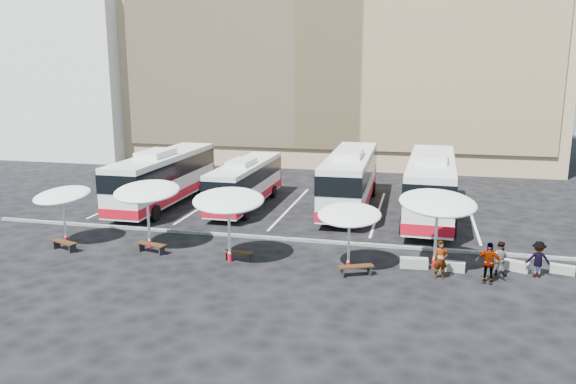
% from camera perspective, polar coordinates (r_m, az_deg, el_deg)
% --- Properties ---
extents(ground, '(120.00, 120.00, 0.00)m').
position_cam_1_polar(ground, '(31.35, -3.06, -4.99)').
color(ground, black).
rests_on(ground, ground).
extents(sandstone_building, '(42.00, 18.25, 29.60)m').
position_cam_1_polar(sandstone_building, '(61.23, 5.56, 15.39)').
color(sandstone_building, tan).
rests_on(sandstone_building, ground).
extents(apartment_block, '(14.00, 14.00, 18.00)m').
position_cam_1_polar(apartment_block, '(67.44, -19.82, 11.37)').
color(apartment_block, silver).
rests_on(apartment_block, ground).
extents(curb_divider, '(34.00, 0.25, 0.15)m').
position_cam_1_polar(curb_divider, '(31.78, -2.81, -4.60)').
color(curb_divider, black).
rests_on(curb_divider, ground).
extents(bay_lines, '(24.15, 12.00, 0.01)m').
position_cam_1_polar(bay_lines, '(38.80, 0.27, -1.55)').
color(bay_lines, white).
rests_on(bay_lines, ground).
extents(bus_0, '(2.98, 12.63, 4.01)m').
position_cam_1_polar(bus_0, '(40.06, -12.49, 1.59)').
color(bus_0, white).
rests_on(bus_0, ground).
extents(bus_1, '(2.59, 10.78, 3.42)m').
position_cam_1_polar(bus_1, '(38.86, -4.30, 1.06)').
color(bus_1, white).
rests_on(bus_1, ground).
extents(bus_2, '(3.23, 13.09, 4.14)m').
position_cam_1_polar(bus_2, '(38.61, 6.32, 1.51)').
color(bus_2, white).
rests_on(bus_2, ground).
extents(bus_3, '(3.41, 13.47, 4.25)m').
position_cam_1_polar(bus_3, '(36.98, 14.30, 0.80)').
color(bus_3, white).
rests_on(bus_3, ground).
extents(sunshade_0, '(3.83, 3.86, 3.15)m').
position_cam_1_polar(sunshade_0, '(32.60, -21.96, -0.34)').
color(sunshade_0, white).
rests_on(sunshade_0, ground).
extents(sunshade_1, '(3.54, 3.58, 3.61)m').
position_cam_1_polar(sunshade_1, '(30.29, -14.14, 0.03)').
color(sunshade_1, white).
rests_on(sunshade_1, ground).
extents(sunshade_2, '(4.17, 4.21, 3.66)m').
position_cam_1_polar(sunshade_2, '(27.35, -6.06, -0.88)').
color(sunshade_2, white).
rests_on(sunshade_2, ground).
extents(sunshade_3, '(3.03, 3.07, 3.14)m').
position_cam_1_polar(sunshade_3, '(26.44, 6.26, -2.34)').
color(sunshade_3, white).
rests_on(sunshade_3, ground).
extents(sunshade_4, '(4.67, 4.70, 3.78)m').
position_cam_1_polar(sunshade_4, '(27.15, 14.98, -1.11)').
color(sunshade_4, white).
rests_on(sunshade_4, ground).
extents(wood_bench_0, '(1.67, 0.93, 0.50)m').
position_cam_1_polar(wood_bench_0, '(31.85, -21.77, -4.88)').
color(wood_bench_0, black).
rests_on(wood_bench_0, ground).
extents(wood_bench_1, '(1.72, 0.81, 0.51)m').
position_cam_1_polar(wood_bench_1, '(30.05, -13.71, -5.33)').
color(wood_bench_1, black).
rests_on(wood_bench_1, ground).
extents(wood_bench_2, '(1.50, 0.42, 0.46)m').
position_cam_1_polar(wood_bench_2, '(28.23, -5.10, -6.25)').
color(wood_bench_2, black).
rests_on(wood_bench_2, ground).
extents(wood_bench_3, '(1.66, 1.07, 0.50)m').
position_cam_1_polar(wood_bench_3, '(26.26, 6.92, -7.68)').
color(wood_bench_3, black).
rests_on(wood_bench_3, ground).
extents(conc_bench_0, '(1.35, 0.55, 0.49)m').
position_cam_1_polar(conc_bench_0, '(27.79, 12.68, -7.05)').
color(conc_bench_0, gray).
rests_on(conc_bench_0, ground).
extents(conc_bench_1, '(1.26, 0.54, 0.46)m').
position_cam_1_polar(conc_bench_1, '(27.86, 16.28, -7.25)').
color(conc_bench_1, gray).
rests_on(conc_bench_1, ground).
extents(conc_bench_2, '(1.32, 0.89, 0.47)m').
position_cam_1_polar(conc_bench_2, '(28.89, 22.07, -6.95)').
color(conc_bench_2, gray).
rests_on(conc_bench_2, ground).
extents(conc_bench_3, '(1.16, 0.61, 0.41)m').
position_cam_1_polar(conc_bench_3, '(29.36, 26.08, -7.07)').
color(conc_bench_3, gray).
rests_on(conc_bench_3, ground).
extents(passenger_0, '(0.74, 0.56, 1.80)m').
position_cam_1_polar(passenger_0, '(26.50, 15.24, -6.66)').
color(passenger_0, black).
rests_on(passenger_0, ground).
extents(passenger_1, '(0.94, 0.83, 1.64)m').
position_cam_1_polar(passenger_1, '(27.80, 20.70, -6.32)').
color(passenger_1, black).
rests_on(passenger_1, ground).
extents(passenger_2, '(1.18, 0.71, 1.88)m').
position_cam_1_polar(passenger_2, '(26.61, 19.69, -6.79)').
color(passenger_2, black).
rests_on(passenger_2, ground).
extents(passenger_3, '(1.10, 0.63, 1.70)m').
position_cam_1_polar(passenger_3, '(28.23, 24.06, -6.26)').
color(passenger_3, black).
rests_on(passenger_3, ground).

